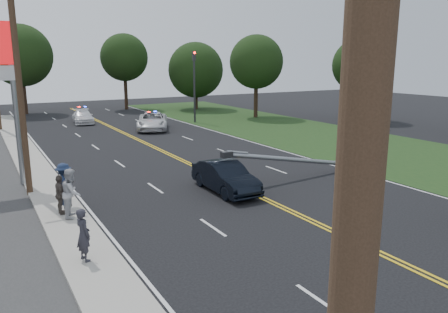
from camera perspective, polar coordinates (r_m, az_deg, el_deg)
ground at (r=15.98m, az=17.72°, el=-11.00°), size 120.00×120.00×0.00m
sidewalk at (r=20.81m, az=-21.19°, el=-5.56°), size 1.80×70.00×0.12m
grass_verge at (r=32.10m, az=21.00°, el=0.52°), size 12.00×80.00×0.01m
centerline_yellow at (r=23.44m, az=-0.50°, el=-2.84°), size 0.36×80.00×0.00m
traffic_signal at (r=44.22m, az=-3.90°, el=9.88°), size 0.28×0.41×7.05m
fallen_streetlight at (r=23.97m, az=10.63°, el=-0.48°), size 9.36×0.44×1.91m
utility_pole_near at (r=2.77m, az=16.67°, el=-12.07°), size 1.60×0.28×10.00m
utility_pole_mid at (r=21.81m, az=-25.17°, el=8.37°), size 1.60×0.28×10.00m
tree_6 at (r=56.15m, az=-25.03°, el=11.87°), size 7.07×7.07×10.25m
tree_7 at (r=57.64m, az=-12.91°, el=12.49°), size 5.92×5.92×9.48m
tree_8 at (r=56.57m, az=-3.72°, el=11.21°), size 6.97×6.97×8.45m
tree_9 at (r=48.34m, az=4.26°, el=12.21°), size 5.80×5.80×8.91m
tree_13 at (r=47.53m, az=17.21°, el=11.33°), size 5.38×5.38×8.39m
crashed_sedan at (r=20.93m, az=0.17°, el=-2.68°), size 1.59×4.45×1.46m
emergency_a at (r=40.25m, az=-9.33°, el=4.58°), size 4.56×6.18×1.56m
emergency_b at (r=46.07m, az=-17.95°, el=4.97°), size 2.36×4.68×1.30m
bystander_a at (r=14.29m, az=-17.89°, el=-9.68°), size 0.55×0.70×1.69m
bystander_b at (r=18.27m, az=-19.29°, el=-4.49°), size 1.03×1.15×1.95m
bystander_c at (r=19.81m, az=-20.13°, el=-3.42°), size 0.84×1.27×1.84m
bystander_d at (r=18.72m, az=-20.61°, el=-4.70°), size 0.47×0.98×1.63m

